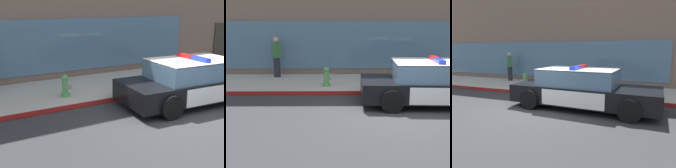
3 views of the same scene
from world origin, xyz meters
TOP-DOWN VIEW (x-y plane):
  - ground at (0.00, 0.00)m, footprint 48.00×48.00m
  - sidewalk at (0.00, 3.87)m, footprint 48.00×3.20m
  - curb_red_paint at (0.00, 2.25)m, footprint 28.80×0.04m
  - storefront_building at (0.20, 10.33)m, footprint 25.13×9.71m
  - police_cruiser at (1.58, 1.07)m, footprint 5.11×2.29m
  - fire_hydrant at (-2.03, 3.06)m, footprint 0.34×0.39m
  - pedestrian_on_sidewalk at (-4.20, 4.81)m, footprint 0.46×0.47m

SIDE VIEW (x-z plane):
  - ground at x=0.00m, z-range 0.00..0.00m
  - sidewalk at x=0.00m, z-range 0.00..0.15m
  - curb_red_paint at x=0.00m, z-range 0.01..0.14m
  - fire_hydrant at x=-2.03m, z-range 0.14..0.86m
  - police_cruiser at x=1.58m, z-range -0.07..1.43m
  - pedestrian_on_sidewalk at x=-4.20m, z-range 0.16..1.87m
  - storefront_building at x=0.20m, z-range 0.00..9.32m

